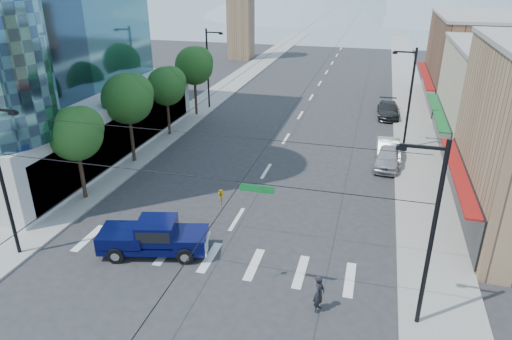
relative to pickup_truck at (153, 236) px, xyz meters
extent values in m
plane|color=#28282B|center=(3.43, -1.17, -1.09)|extent=(160.00, 160.00, 0.00)
cube|color=gray|center=(-8.57, 38.83, -1.01)|extent=(4.00, 120.00, 0.15)
cube|color=gray|center=(15.43, 38.83, -1.01)|extent=(4.00, 120.00, 0.15)
cube|color=brown|center=(23.43, 38.83, 3.91)|extent=(12.00, 18.00, 10.00)
cube|color=#8C6B4C|center=(-13.07, 60.83, 7.91)|extent=(4.00, 4.00, 18.00)
cylinder|color=black|center=(-7.77, 4.83, 1.19)|extent=(0.28, 0.28, 4.55)
sphere|color=#214C19|center=(-7.77, 4.83, 3.79)|extent=(3.64, 3.64, 3.64)
sphere|color=#214C19|center=(-7.37, 5.13, 4.19)|extent=(2.86, 2.86, 2.86)
cylinder|color=black|center=(-7.77, 11.83, 1.47)|extent=(0.28, 0.28, 5.11)
sphere|color=#214C19|center=(-7.77, 11.83, 4.39)|extent=(4.09, 4.09, 4.09)
sphere|color=#214C19|center=(-7.37, 12.13, 4.79)|extent=(3.21, 3.21, 3.21)
cylinder|color=black|center=(-7.77, 18.83, 1.19)|extent=(0.28, 0.28, 4.55)
sphere|color=#214C19|center=(-7.77, 18.83, 3.79)|extent=(3.64, 3.64, 3.64)
sphere|color=#214C19|center=(-7.37, 19.13, 4.19)|extent=(2.86, 2.86, 2.86)
cylinder|color=black|center=(-7.77, 25.83, 1.47)|extent=(0.28, 0.28, 5.11)
sphere|color=#214C19|center=(-7.77, 25.83, 4.39)|extent=(4.09, 4.09, 4.09)
sphere|color=#214C19|center=(-7.37, 26.13, 4.79)|extent=(3.21, 3.21, 3.21)
cylinder|color=black|center=(-7.37, -2.17, 3.41)|extent=(0.20, 0.20, 9.00)
cylinder|color=black|center=(14.23, -2.17, 3.41)|extent=(0.20, 0.20, 9.00)
cylinder|color=black|center=(3.43, -2.17, 5.11)|extent=(21.60, 0.04, 0.04)
imported|color=gold|center=(4.93, -2.17, 4.06)|extent=(0.16, 0.20, 1.00)
cube|color=#0C6626|center=(6.63, -2.17, 4.86)|extent=(1.60, 0.06, 0.35)
cylinder|color=black|center=(-7.37, 28.83, 3.41)|extent=(0.20, 0.20, 9.00)
cube|color=black|center=(-6.47, 28.83, 7.51)|extent=(1.80, 0.12, 0.12)
cube|color=black|center=(-5.67, 28.83, 7.41)|extent=(0.40, 0.25, 0.18)
cylinder|color=black|center=(14.23, 20.83, 3.41)|extent=(0.20, 0.20, 9.00)
cube|color=black|center=(13.33, 20.83, 7.51)|extent=(1.80, 0.12, 0.12)
cube|color=black|center=(12.53, 20.83, 7.41)|extent=(0.40, 0.25, 0.18)
cube|color=#080B3B|center=(0.02, 0.01, -0.48)|extent=(6.39, 3.57, 0.38)
cube|color=#080B3B|center=(2.10, 0.51, -0.04)|extent=(2.20, 2.44, 0.60)
cube|color=#080B3B|center=(0.24, 0.06, 0.40)|extent=(2.51, 2.47, 1.21)
cube|color=black|center=(0.24, 0.06, 0.51)|extent=(2.30, 2.45, 0.66)
cube|color=#080B3B|center=(-1.68, -0.41, 0.01)|extent=(2.97, 2.73, 0.71)
cube|color=silver|center=(2.96, 0.72, -0.48)|extent=(0.62, 2.06, 0.38)
cube|color=silver|center=(-2.91, -0.71, -0.48)|extent=(0.62, 2.06, 0.33)
cylinder|color=black|center=(2.14, -0.55, -0.63)|extent=(0.97, 0.54, 0.92)
cylinder|color=black|center=(1.64, 1.47, -0.63)|extent=(0.97, 0.54, 0.92)
cylinder|color=black|center=(-1.60, -1.46, -0.63)|extent=(0.97, 0.54, 0.92)
cylinder|color=black|center=(-2.09, 0.56, -0.63)|extent=(0.97, 0.54, 0.92)
imported|color=black|center=(9.74, -2.41, -0.10)|extent=(0.57, 0.78, 1.96)
imported|color=#A6A6AB|center=(12.83, 16.30, -0.24)|extent=(2.38, 5.10, 1.69)
imported|color=silver|center=(12.83, 17.79, -0.23)|extent=(2.04, 5.30, 1.72)
imported|color=#27282A|center=(12.83, 30.69, -0.29)|extent=(2.43, 5.59, 1.60)
camera|label=1|loc=(11.34, -19.83, 13.83)|focal=32.00mm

